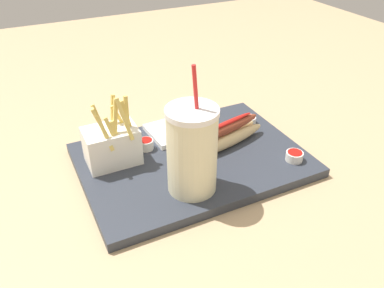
# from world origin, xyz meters

# --- Properties ---
(ground_plane) EXTENTS (2.40, 2.40, 0.02)m
(ground_plane) POSITION_xyz_m (0.00, 0.00, -0.01)
(ground_plane) COLOR tan
(food_tray) EXTENTS (0.45, 0.32, 0.02)m
(food_tray) POSITION_xyz_m (0.00, 0.00, 0.01)
(food_tray) COLOR #2D333D
(food_tray) RESTS_ON ground_plane
(soda_cup) EXTENTS (0.09, 0.09, 0.24)m
(soda_cup) POSITION_xyz_m (-0.04, -0.09, 0.10)
(soda_cup) COLOR beige
(soda_cup) RESTS_ON food_tray
(fries_basket) EXTENTS (0.10, 0.08, 0.15)m
(fries_basket) POSITION_xyz_m (-0.15, 0.05, 0.06)
(fries_basket) COLOR white
(fries_basket) RESTS_ON food_tray
(hot_dog_1) EXTENTS (0.20, 0.09, 0.06)m
(hot_dog_1) POSITION_xyz_m (0.09, 0.01, 0.04)
(hot_dog_1) COLOR #E5C689
(hot_dog_1) RESTS_ON food_tray
(ketchup_cup_1) EXTENTS (0.04, 0.04, 0.02)m
(ketchup_cup_1) POSITION_xyz_m (0.18, 0.07, 0.03)
(ketchup_cup_1) COLOR white
(ketchup_cup_1) RESTS_ON food_tray
(ketchup_cup_2) EXTENTS (0.04, 0.04, 0.02)m
(ketchup_cup_2) POSITION_xyz_m (0.18, -0.10, 0.03)
(ketchup_cup_2) COLOR white
(ketchup_cup_2) RESTS_ON food_tray
(ketchup_cup_3) EXTENTS (0.03, 0.03, 0.02)m
(ketchup_cup_3) POSITION_xyz_m (-0.08, 0.07, 0.03)
(ketchup_cup_3) COLOR white
(ketchup_cup_3) RESTS_ON food_tray
(napkin_stack) EXTENTS (0.11, 0.11, 0.01)m
(napkin_stack) POSITION_xyz_m (-0.00, 0.10, 0.03)
(napkin_stack) COLOR white
(napkin_stack) RESTS_ON food_tray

